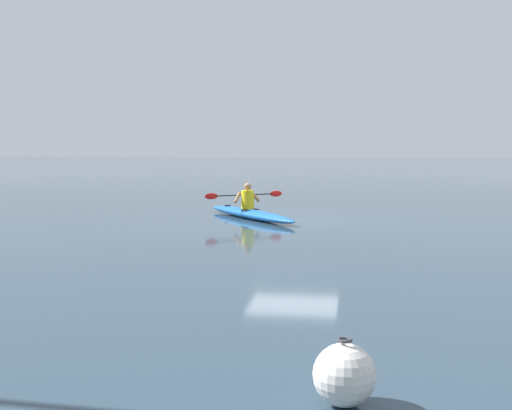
{
  "coord_description": "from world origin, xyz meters",
  "views": [
    {
      "loc": [
        -1.81,
        19.07,
        2.09
      ],
      "look_at": [
        0.23,
        5.56,
        0.85
      ],
      "focal_mm": 48.12,
      "sensor_mm": 36.0,
      "label": 1
    }
  ],
  "objects": [
    {
      "name": "kayaker",
      "position": [
        1.28,
        0.22,
        0.57
      ],
      "size": [
        1.98,
        1.51,
        0.73
      ],
      "color": "yellow",
      "rests_on": "kayak"
    },
    {
      "name": "ground_plane",
      "position": [
        0.0,
        0.0,
        0.0
      ],
      "size": [
        160.0,
        160.0,
        0.0
      ],
      "primitive_type": "plane",
      "color": "#283D4C"
    },
    {
      "name": "kayak",
      "position": [
        1.19,
        0.35,
        0.13
      ],
      "size": [
        3.29,
        4.1,
        0.26
      ],
      "color": "#1959A5",
      "rests_on": "ground"
    },
    {
      "name": "mooring_buoy_red_near",
      "position": [
        -1.71,
        13.73,
        0.25
      ],
      "size": [
        0.51,
        0.51,
        0.55
      ],
      "color": "silver",
      "rests_on": "ground"
    }
  ]
}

